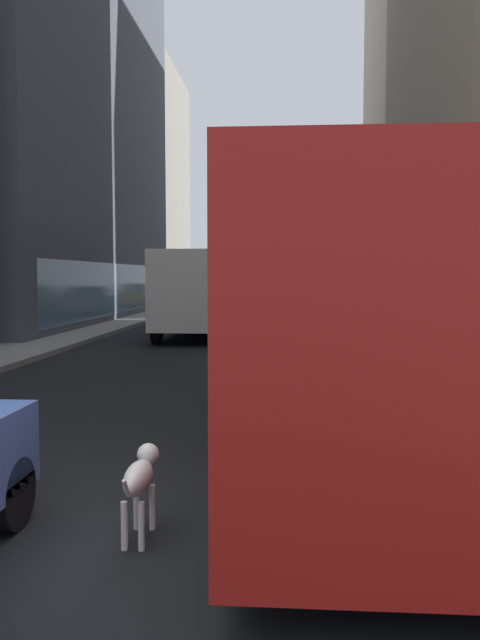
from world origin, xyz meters
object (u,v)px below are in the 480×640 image
object	(u,v)px
car_red_coupe	(298,297)
car_silver_sedan	(301,301)
car_yellow_taxi	(223,294)
transit_bus	(342,306)
box_truck	(198,291)
dalmatian_dog	(140,477)
pedestrian_with_handbag	(457,339)
car_grey_wagon	(219,305)
car_white_van	(202,300)

from	to	relation	value
car_red_coupe	car_silver_sedan	bearing A→B (deg)	-90.00
car_yellow_taxi	transit_bus	bearing A→B (deg)	-81.71
box_truck	dalmatian_dog	xyz separation A→B (m)	(1.94, -17.52, -1.15)
car_silver_sedan	pedestrian_with_handbag	distance (m)	22.20
box_truck	car_silver_sedan	bearing A→B (deg)	71.13
car_yellow_taxi	car_silver_sedan	size ratio (longest dim) A/B	1.10
car_grey_wagon	dalmatian_dog	bearing A→B (deg)	-85.46
car_grey_wagon	dalmatian_dog	distance (m)	24.52
car_yellow_taxi	pedestrian_with_handbag	distance (m)	36.30
car_silver_sedan	pedestrian_with_handbag	world-z (taller)	pedestrian_with_handbag
dalmatian_dog	car_silver_sedan	bearing A→B (deg)	85.97
transit_bus	car_grey_wagon	distance (m)	20.73
car_yellow_taxi	car_grey_wagon	bearing A→B (deg)	-84.95
transit_bus	car_silver_sedan	xyz separation A→B (m)	(0.00, 25.10, -0.96)
car_yellow_taxi	dalmatian_dog	xyz separation A→B (m)	(3.54, -42.56, -0.31)
transit_bus	box_truck	distance (m)	13.98
car_silver_sedan	car_white_van	bearing A→B (deg)	168.99
car_grey_wagon	dalmatian_dog	world-z (taller)	car_grey_wagon
car_white_van	car_yellow_taxi	size ratio (longest dim) A/B	0.88
pedestrian_with_handbag	box_truck	bearing A→B (deg)	122.00
transit_bus	dalmatian_dog	distance (m)	4.78
transit_bus	car_white_van	xyz separation A→B (m)	(-5.60, 26.19, -0.96)
car_grey_wagon	car_white_van	bearing A→B (deg)	105.24
dalmatian_dog	car_red_coupe	bearing A→B (deg)	86.74
car_yellow_taxi	pedestrian_with_handbag	xyz separation A→B (m)	(8.07, -35.39, 0.19)
car_white_van	car_grey_wagon	world-z (taller)	same
dalmatian_dog	transit_bus	bearing A→B (deg)	63.45
transit_bus	box_truck	world-z (taller)	same
car_white_van	car_silver_sedan	world-z (taller)	same
transit_bus	car_white_van	size ratio (longest dim) A/B	2.89
transit_bus	car_red_coupe	world-z (taller)	transit_bus
car_white_van	pedestrian_with_handbag	world-z (taller)	pedestrian_with_handbag
transit_bus	car_white_van	bearing A→B (deg)	102.07
box_truck	pedestrian_with_handbag	distance (m)	12.22
car_white_van	box_truck	bearing A→B (deg)	-82.87
car_grey_wagon	car_red_coupe	xyz separation A→B (m)	(4.00, 11.71, 0.00)
car_yellow_taxi	box_truck	xyz separation A→B (m)	(1.60, -25.03, 0.84)
pedestrian_with_handbag	car_yellow_taxi	bearing A→B (deg)	102.84
transit_bus	dalmatian_dog	bearing A→B (deg)	-116.55
car_white_van	car_yellow_taxi	world-z (taller)	same
transit_bus	dalmatian_dog	size ratio (longest dim) A/B	11.98
car_yellow_taxi	box_truck	size ratio (longest dim) A/B	0.60
car_yellow_taxi	car_silver_sedan	xyz separation A→B (m)	(5.60, -13.33, -0.00)
car_silver_sedan	car_grey_wagon	world-z (taller)	same
car_white_van	pedestrian_with_handbag	bearing A→B (deg)	-70.78
car_silver_sedan	dalmatian_dog	size ratio (longest dim) A/B	4.26
transit_bus	dalmatian_dog	world-z (taller)	transit_bus
car_silver_sedan	car_red_coupe	xyz separation A→B (m)	(0.00, 6.92, 0.00)
car_grey_wagon	dalmatian_dog	size ratio (longest dim) A/B	4.27
car_grey_wagon	pedestrian_with_handbag	world-z (taller)	pedestrian_with_handbag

